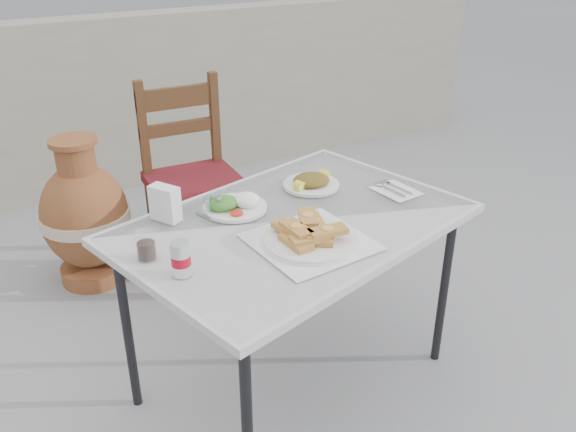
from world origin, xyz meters
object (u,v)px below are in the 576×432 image
napkin_holder (165,203)px  soda_can (181,259)px  salad_rice_plate (234,204)px  chair (192,177)px  cafe_table (294,232)px  terracotta_urn (85,217)px  salad_chopped_plate (311,182)px  condiment_caddy (212,207)px  cola_glass (146,247)px  pide_plate (310,233)px

napkin_holder → soda_can: bearing=-132.5°
salad_rice_plate → chair: chair is taller
cafe_table → terracotta_urn: terracotta_urn is taller
salad_chopped_plate → salad_rice_plate: bearing=-172.5°
salad_chopped_plate → condiment_caddy: bearing=-175.7°
condiment_caddy → terracotta_urn: condiment_caddy is taller
soda_can → napkin_holder: 0.40m
soda_can → chair: bearing=69.1°
chair → salad_chopped_plate: bearing=-73.5°
cafe_table → salad_chopped_plate: bearing=48.0°
salad_chopped_plate → chair: chair is taller
cafe_table → chair: 1.11m
salad_rice_plate → terracotta_urn: salad_rice_plate is taller
chair → terracotta_urn: bearing=166.9°
salad_rice_plate → salad_chopped_plate: salad_rice_plate is taller
soda_can → cola_glass: bearing=114.1°
soda_can → condiment_caddy: 0.45m
cafe_table → chair: chair is taller
soda_can → napkin_holder: napkin_holder is taller
soda_can → condiment_caddy: bearing=55.7°
pide_plate → napkin_holder: 0.57m
salad_chopped_plate → condiment_caddy: 0.47m
soda_can → cola_glass: 0.17m
pide_plate → salad_rice_plate: bearing=109.6°
cafe_table → soda_can: size_ratio=12.91×
pide_plate → salad_rice_plate: 0.39m
chair → condiment_caddy: bearing=-103.1°
salad_rice_plate → cola_glass: 0.45m
cafe_table → terracotta_urn: 1.41m
salad_rice_plate → cola_glass: bearing=-153.9°
pide_plate → salad_chopped_plate: 0.48m
condiment_caddy → salad_chopped_plate: bearing=4.3°
cola_glass → napkin_holder: bearing=58.7°
cafe_table → pide_plate: size_ratio=3.51×
cola_glass → terracotta_urn: size_ratio=0.12×
cafe_table → cola_glass: 0.58m
salad_chopped_plate → napkin_holder: (-0.64, -0.01, 0.05)m
condiment_caddy → napkin_holder: bearing=171.0°
cafe_table → pide_plate: 0.21m
terracotta_urn → salad_chopped_plate: bearing=-51.9°
cafe_table → salad_chopped_plate: salad_chopped_plate is taller
pide_plate → salad_rice_plate: pide_plate is taller
soda_can → condiment_caddy: (0.25, 0.37, -0.03)m
cafe_table → salad_rice_plate: size_ratio=5.91×
salad_rice_plate → terracotta_urn: 1.21m
soda_can → chair: chair is taller
napkin_holder → salad_rice_plate: bearing=-40.5°
salad_rice_plate → salad_chopped_plate: (0.38, 0.05, -0.00)m
salad_chopped_plate → napkin_holder: napkin_holder is taller
cafe_table → condiment_caddy: 0.33m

